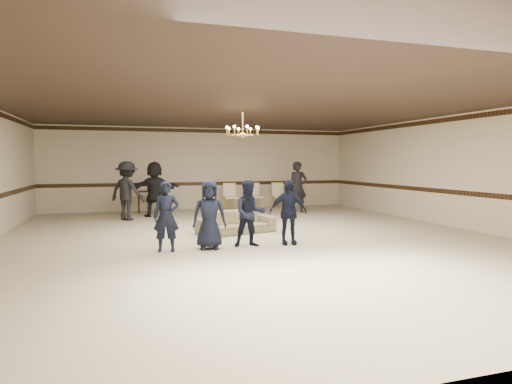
% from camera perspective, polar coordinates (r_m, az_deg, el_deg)
% --- Properties ---
extents(room, '(12.01, 14.01, 3.21)m').
position_cam_1_polar(room, '(10.32, -0.29, 2.58)').
color(room, tan).
rests_on(room, ground).
extents(chair_rail, '(12.00, 0.02, 0.14)m').
position_cam_1_polar(chair_rail, '(17.14, -7.09, 1.11)').
color(chair_rail, '#3A2011').
rests_on(chair_rail, wall_back).
extents(crown_molding, '(12.00, 0.02, 0.14)m').
position_cam_1_polar(crown_molding, '(17.16, -7.15, 8.06)').
color(crown_molding, '#3A2011').
rests_on(crown_molding, wall_back).
extents(chandelier, '(0.94, 0.94, 0.89)m').
position_cam_1_polar(chandelier, '(11.32, -1.78, 9.16)').
color(chandelier, gold).
rests_on(chandelier, ceiling).
extents(boy_a, '(0.60, 0.47, 1.46)m').
position_cam_1_polar(boy_a, '(9.07, -11.82, -3.20)').
color(boy_a, black).
rests_on(boy_a, floor).
extents(boy_b, '(0.77, 0.56, 1.46)m').
position_cam_1_polar(boy_b, '(9.20, -6.22, -3.04)').
color(boy_b, black).
rests_on(boy_b, floor).
extents(boy_c, '(0.76, 0.62, 1.46)m').
position_cam_1_polar(boy_c, '(9.41, -0.82, -2.86)').
color(boy_c, black).
rests_on(boy_c, floor).
extents(boy_d, '(0.90, 0.48, 1.46)m').
position_cam_1_polar(boy_d, '(9.70, 4.29, -2.67)').
color(boy_d, black).
rests_on(boy_d, floor).
extents(settee, '(2.16, 1.29, 0.59)m').
position_cam_1_polar(settee, '(11.23, -2.63, -4.00)').
color(settee, '#6F654A').
rests_on(settee, floor).
extents(adult_left, '(1.38, 1.31, 1.88)m').
position_cam_1_polar(adult_left, '(14.26, -16.74, 0.14)').
color(adult_left, black).
rests_on(adult_left, floor).
extents(adult_mid, '(1.77, 0.66, 1.88)m').
position_cam_1_polar(adult_mid, '(14.99, -13.32, 0.38)').
color(adult_mid, black).
rests_on(adult_mid, floor).
extents(adult_right, '(0.69, 0.46, 1.88)m').
position_cam_1_polar(adult_right, '(15.78, 5.59, 0.65)').
color(adult_right, black).
rests_on(adult_right, floor).
extents(banquet_chair_left, '(0.51, 0.51, 1.02)m').
position_cam_1_polar(banquet_chair_left, '(16.60, -3.37, -0.67)').
color(banquet_chair_left, '#F2E7CB').
rests_on(banquet_chair_left, floor).
extents(banquet_chair_mid, '(0.54, 0.54, 1.02)m').
position_cam_1_polar(banquet_chair_mid, '(16.86, -0.07, -0.59)').
color(banquet_chair_mid, '#F2E7CB').
rests_on(banquet_chair_mid, floor).
extents(banquet_chair_right, '(0.52, 0.52, 1.02)m').
position_cam_1_polar(banquet_chair_right, '(17.18, 3.12, -0.51)').
color(banquet_chair_right, '#F2E7CB').
rests_on(banquet_chair_right, floor).
extents(console_table, '(0.97, 0.42, 0.81)m').
position_cam_1_polar(console_table, '(16.36, -13.80, -1.21)').
color(console_table, black).
rests_on(console_table, floor).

